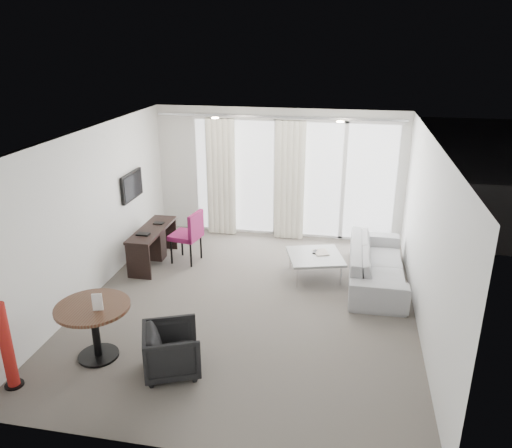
% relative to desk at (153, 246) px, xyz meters
% --- Properties ---
extents(floor, '(5.00, 6.00, 0.00)m').
position_rel_desk_xyz_m(floor, '(2.01, -1.15, -0.33)').
color(floor, '#5C554E').
rests_on(floor, ground).
extents(ceiling, '(5.00, 6.00, 0.00)m').
position_rel_desk_xyz_m(ceiling, '(2.01, -1.15, 2.27)').
color(ceiling, white).
rests_on(ceiling, ground).
extents(wall_left, '(0.00, 6.00, 2.60)m').
position_rel_desk_xyz_m(wall_left, '(-0.49, -1.15, 0.97)').
color(wall_left, silver).
rests_on(wall_left, ground).
extents(wall_right, '(0.00, 6.00, 2.60)m').
position_rel_desk_xyz_m(wall_right, '(4.51, -1.15, 0.97)').
color(wall_right, silver).
rests_on(wall_right, ground).
extents(wall_front, '(5.00, 0.00, 2.60)m').
position_rel_desk_xyz_m(wall_front, '(2.01, -4.15, 0.97)').
color(wall_front, silver).
rests_on(wall_front, ground).
extents(window_panel, '(4.00, 0.02, 2.38)m').
position_rel_desk_xyz_m(window_panel, '(2.31, 1.84, 0.87)').
color(window_panel, white).
rests_on(window_panel, ground).
extents(window_frame, '(4.10, 0.06, 2.44)m').
position_rel_desk_xyz_m(window_frame, '(2.31, 1.82, 0.87)').
color(window_frame, white).
rests_on(window_frame, ground).
extents(curtain_left, '(0.60, 0.20, 2.38)m').
position_rel_desk_xyz_m(curtain_left, '(0.86, 1.67, 0.87)').
color(curtain_left, silver).
rests_on(curtain_left, ground).
extents(curtain_right, '(0.60, 0.20, 2.38)m').
position_rel_desk_xyz_m(curtain_right, '(2.26, 1.67, 0.87)').
color(curtain_right, silver).
rests_on(curtain_right, ground).
extents(curtain_track, '(4.80, 0.04, 0.04)m').
position_rel_desk_xyz_m(curtain_track, '(2.01, 1.67, 2.12)').
color(curtain_track, '#B2B2B7').
rests_on(curtain_track, ceiling).
extents(downlight_a, '(0.12, 0.12, 0.02)m').
position_rel_desk_xyz_m(downlight_a, '(1.11, 0.45, 2.26)').
color(downlight_a, '#FFE0B2').
rests_on(downlight_a, ceiling).
extents(downlight_b, '(0.12, 0.12, 0.02)m').
position_rel_desk_xyz_m(downlight_b, '(3.21, 0.45, 2.26)').
color(downlight_b, '#FFE0B2').
rests_on(downlight_b, ceiling).
extents(desk, '(0.44, 1.41, 0.66)m').
position_rel_desk_xyz_m(desk, '(0.00, 0.00, 0.00)').
color(desk, black).
rests_on(desk, floor).
extents(tv, '(0.05, 0.80, 0.50)m').
position_rel_desk_xyz_m(tv, '(-0.45, 0.30, 1.02)').
color(tv, black).
rests_on(tv, wall_left).
extents(desk_chair, '(0.61, 0.58, 0.97)m').
position_rel_desk_xyz_m(desk_chair, '(0.56, 0.18, 0.15)').
color(desk_chair, maroon).
rests_on(desk_chair, floor).
extents(round_table, '(1.00, 1.00, 0.75)m').
position_rel_desk_xyz_m(round_table, '(0.37, -2.84, 0.04)').
color(round_table, '#472B1C').
rests_on(round_table, floor).
extents(menu_card, '(0.12, 0.06, 0.22)m').
position_rel_desk_xyz_m(menu_card, '(0.49, -2.93, 0.39)').
color(menu_card, white).
rests_on(menu_card, round_table).
extents(red_lamp, '(0.23, 0.23, 1.10)m').
position_rel_desk_xyz_m(red_lamp, '(-0.34, -3.57, 0.22)').
color(red_lamp, '#A41C17').
rests_on(red_lamp, floor).
extents(tub_armchair, '(0.88, 0.87, 0.62)m').
position_rel_desk_xyz_m(tub_armchair, '(1.42, -2.95, -0.02)').
color(tub_armchair, black).
rests_on(tub_armchair, floor).
extents(coffee_table, '(1.10, 1.10, 0.40)m').
position_rel_desk_xyz_m(coffee_table, '(2.93, -0.01, -0.13)').
color(coffee_table, gray).
rests_on(coffee_table, floor).
extents(remote, '(0.07, 0.16, 0.02)m').
position_rel_desk_xyz_m(remote, '(2.91, 0.11, 0.03)').
color(remote, black).
rests_on(remote, coffee_table).
extents(magazine, '(0.30, 0.33, 0.02)m').
position_rel_desk_xyz_m(magazine, '(3.02, 0.11, 0.03)').
color(magazine, gray).
rests_on(magazine, coffee_table).
extents(sofa, '(0.89, 2.27, 0.66)m').
position_rel_desk_xyz_m(sofa, '(3.96, -0.00, 0.00)').
color(sofa, '#97989A').
rests_on(sofa, floor).
extents(terrace_slab, '(5.60, 3.00, 0.12)m').
position_rel_desk_xyz_m(terrace_slab, '(2.31, 3.35, -0.39)').
color(terrace_slab, '#4D4D50').
rests_on(terrace_slab, ground).
extents(rattan_chair_a, '(0.67, 0.67, 0.75)m').
position_rel_desk_xyz_m(rattan_chair_a, '(3.32, 3.01, 0.04)').
color(rattan_chair_a, brown).
rests_on(rattan_chair_a, terrace_slab).
extents(rattan_chair_b, '(0.67, 0.67, 0.75)m').
position_rel_desk_xyz_m(rattan_chair_b, '(3.56, 3.00, 0.04)').
color(rattan_chair_b, brown).
rests_on(rattan_chair_b, terrace_slab).
extents(rattan_table, '(0.51, 0.51, 0.47)m').
position_rel_desk_xyz_m(rattan_table, '(2.95, 3.07, -0.09)').
color(rattan_table, brown).
rests_on(rattan_table, terrace_slab).
extents(balustrade, '(5.50, 0.06, 1.05)m').
position_rel_desk_xyz_m(balustrade, '(2.31, 4.80, 0.17)').
color(balustrade, '#B2B2B7').
rests_on(balustrade, terrace_slab).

